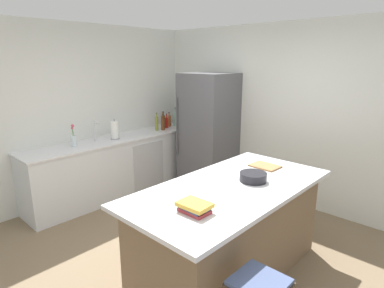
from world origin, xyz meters
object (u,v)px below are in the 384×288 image
sink_faucet (95,131)px  paper_towel_roll (115,130)px  kitchen_island (230,230)px  cookbook_stack (195,207)px  vinegar_bottle (169,120)px  hot_sauce_bottle (167,122)px  gin_bottle (176,119)px  syrup_bottle (163,124)px  mixing_bowl (253,177)px  soda_bottle (180,119)px  whiskey_bottle (163,122)px  flower_vase (74,139)px  cutting_board (265,166)px  olive_oil_bottle (157,123)px  refrigerator (208,132)px

sink_faucet → paper_towel_roll: (0.09, 0.27, -0.02)m
kitchen_island → cookbook_stack: 0.82m
vinegar_bottle → hot_sauce_bottle: 0.12m
gin_bottle → syrup_bottle: size_ratio=1.22×
syrup_bottle → mixing_bowl: size_ratio=1.03×
soda_bottle → hot_sauce_bottle: soda_bottle is taller
vinegar_bottle → syrup_bottle: 0.33m
kitchen_island → whiskey_bottle: (-2.50, 1.38, 0.56)m
flower_vase → cutting_board: bearing=22.3°
gin_bottle → olive_oil_bottle: bearing=-85.9°
paper_towel_roll → vinegar_bottle: size_ratio=1.21×
sink_faucet → vinegar_bottle: 1.50m
paper_towel_roll → mixing_bowl: size_ratio=1.17×
sink_faucet → flower_vase: 0.38m
flower_vase → gin_bottle: size_ratio=0.94×
vinegar_bottle → whiskey_bottle: whiskey_bottle is taller
syrup_bottle → whiskey_bottle: bearing=135.6°
syrup_bottle → soda_bottle: bearing=98.0°
sink_faucet → vinegar_bottle: bearing=90.6°
kitchen_island → syrup_bottle: 2.78m
whiskey_bottle → mixing_bowl: (2.58, -1.14, -0.06)m
cookbook_stack → cutting_board: size_ratio=0.84×
refrigerator → paper_towel_roll: bearing=-122.3°
soda_bottle → mixing_bowl: size_ratio=1.16×
kitchen_island → flower_vase: (-2.49, -0.29, 0.54)m
gin_bottle → cookbook_stack: gin_bottle is taller
gin_bottle → flower_vase: bearing=-90.0°
sink_faucet → flower_vase: (0.05, -0.37, -0.05)m
hot_sauce_bottle → syrup_bottle: syrup_bottle is taller
paper_towel_roll → gin_bottle: 1.32m
gin_bottle → refrigerator: bearing=-4.4°
soda_bottle → cookbook_stack: 3.53m
olive_oil_bottle → gin_bottle: bearing=94.1°
flower_vase → gin_bottle: bearing=90.0°
kitchen_island → sink_faucet: size_ratio=7.11×
soda_bottle → refrigerator: bearing=-10.8°
cutting_board → soda_bottle: bearing=156.3°
kitchen_island → refrigerator: refrigerator is taller
refrigerator → sink_faucet: size_ratio=6.27×
refrigerator → whiskey_bottle: 0.88m
flower_vase → paper_towel_roll: flower_vase is taller
sink_faucet → whiskey_bottle: size_ratio=1.00×
mixing_bowl → syrup_bottle: bearing=157.3°
refrigerator → soda_bottle: bearing=169.2°
cookbook_stack → sink_faucet: bearing=165.0°
kitchen_island → paper_towel_roll: bearing=171.8°
soda_bottle → mixing_bowl: 2.97m
soda_bottle → vinegar_bottle: bearing=-115.3°
cookbook_stack → cutting_board: bearing=97.4°
soda_bottle → gin_bottle: bearing=-104.9°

